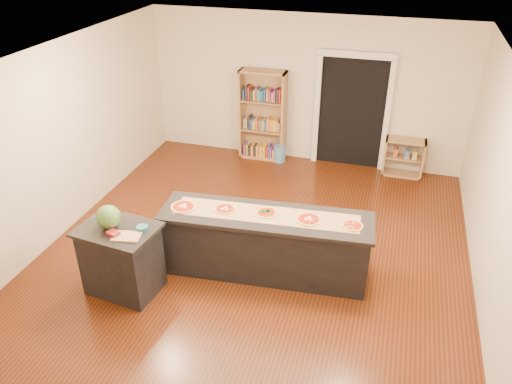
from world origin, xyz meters
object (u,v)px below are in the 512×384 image
(bookshelf, at_px, (262,116))
(watermelon, at_px, (108,217))
(waste_bin, at_px, (280,153))
(side_counter, at_px, (122,259))
(kitchen_island, at_px, (266,244))
(low_shelf, at_px, (404,157))

(bookshelf, bearing_deg, watermelon, -99.53)
(waste_bin, bearing_deg, side_counter, -103.32)
(kitchen_island, relative_size, bookshelf, 1.57)
(watermelon, bearing_deg, side_counter, -1.41)
(kitchen_island, height_order, waste_bin, kitchen_island)
(side_counter, bearing_deg, kitchen_island, 33.85)
(side_counter, height_order, waste_bin, side_counter)
(kitchen_island, xyz_separation_m, waste_bin, (-0.65, 3.43, -0.29))
(kitchen_island, relative_size, waste_bin, 8.08)
(kitchen_island, xyz_separation_m, low_shelf, (1.69, 3.50, -0.10))
(bookshelf, relative_size, waste_bin, 5.15)
(bookshelf, xyz_separation_m, waste_bin, (0.38, -0.07, -0.71))
(waste_bin, xyz_separation_m, watermelon, (-1.11, -4.29, 0.93))
(side_counter, relative_size, watermelon, 3.24)
(waste_bin, bearing_deg, low_shelf, 1.72)
(bookshelf, bearing_deg, waste_bin, -10.19)
(bookshelf, height_order, waste_bin, bookshelf)
(side_counter, height_order, bookshelf, bookshelf)
(low_shelf, distance_m, waste_bin, 2.35)
(bookshelf, relative_size, watermelon, 5.96)
(side_counter, xyz_separation_m, waste_bin, (1.02, 4.29, -0.31))
(kitchen_island, distance_m, low_shelf, 3.89)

